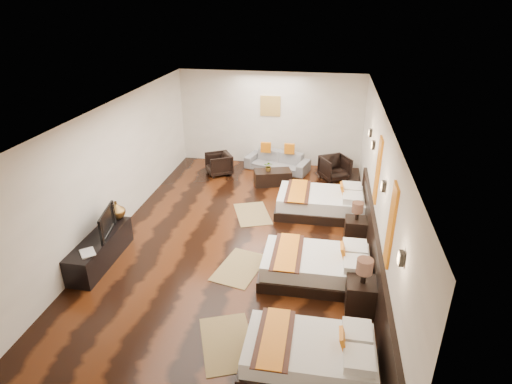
% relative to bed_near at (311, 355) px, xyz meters
% --- Properties ---
extents(floor, '(5.50, 9.50, 0.01)m').
position_rel_bed_near_xyz_m(floor, '(-1.69, 3.17, -0.24)').
color(floor, black).
rests_on(floor, ground).
extents(ceiling, '(5.50, 9.50, 0.01)m').
position_rel_bed_near_xyz_m(ceiling, '(-1.69, 3.17, 2.56)').
color(ceiling, white).
rests_on(ceiling, floor).
extents(back_wall, '(5.50, 0.01, 2.80)m').
position_rel_bed_near_xyz_m(back_wall, '(-1.69, 7.92, 1.16)').
color(back_wall, silver).
rests_on(back_wall, floor).
extents(left_wall, '(0.01, 9.50, 2.80)m').
position_rel_bed_near_xyz_m(left_wall, '(-4.44, 3.17, 1.16)').
color(left_wall, silver).
rests_on(left_wall, floor).
extents(right_wall, '(0.01, 9.50, 2.80)m').
position_rel_bed_near_xyz_m(right_wall, '(1.06, 3.17, 1.16)').
color(right_wall, silver).
rests_on(right_wall, floor).
extents(headboard_panel, '(0.08, 6.60, 0.90)m').
position_rel_bed_near_xyz_m(headboard_panel, '(1.02, 2.37, 0.21)').
color(headboard_panel, black).
rests_on(headboard_panel, floor).
extents(bed_near, '(1.87, 1.18, 0.71)m').
position_rel_bed_near_xyz_m(bed_near, '(0.00, 0.00, 0.00)').
color(bed_near, black).
rests_on(bed_near, floor).
extents(bed_mid, '(2.01, 1.27, 0.77)m').
position_rel_bed_near_xyz_m(bed_mid, '(0.00, 2.13, 0.02)').
color(bed_mid, black).
rests_on(bed_mid, floor).
extents(bed_far, '(2.09, 1.32, 0.80)m').
position_rel_bed_near_xyz_m(bed_far, '(0.00, 4.78, 0.03)').
color(bed_far, black).
rests_on(bed_far, floor).
extents(nightstand_a, '(0.50, 0.50, 0.99)m').
position_rel_bed_near_xyz_m(nightstand_a, '(0.75, 1.39, 0.10)').
color(nightstand_a, black).
rests_on(nightstand_a, floor).
extents(nightstand_b, '(0.45, 0.45, 0.89)m').
position_rel_bed_near_xyz_m(nightstand_b, '(0.75, 3.65, 0.07)').
color(nightstand_b, black).
rests_on(nightstand_b, floor).
extents(jute_mat_near, '(1.13, 1.39, 0.01)m').
position_rel_bed_near_xyz_m(jute_mat_near, '(-1.26, 0.26, -0.24)').
color(jute_mat_near, olive).
rests_on(jute_mat_near, floor).
extents(jute_mat_mid, '(1.00, 1.34, 0.01)m').
position_rel_bed_near_xyz_m(jute_mat_mid, '(-1.47, 2.21, -0.24)').
color(jute_mat_mid, olive).
rests_on(jute_mat_mid, floor).
extents(jute_mat_far, '(1.12, 1.39, 0.01)m').
position_rel_bed_near_xyz_m(jute_mat_far, '(-1.62, 4.43, -0.24)').
color(jute_mat_far, olive).
rests_on(jute_mat_far, floor).
extents(tv_console, '(0.50, 1.80, 0.55)m').
position_rel_bed_near_xyz_m(tv_console, '(-4.19, 1.96, 0.03)').
color(tv_console, black).
rests_on(tv_console, floor).
extents(tv, '(0.29, 0.89, 0.51)m').
position_rel_bed_near_xyz_m(tv, '(-4.14, 2.12, 0.56)').
color(tv, black).
rests_on(tv, tv_console).
extents(book, '(0.40, 0.41, 0.03)m').
position_rel_bed_near_xyz_m(book, '(-4.19, 1.33, 0.32)').
color(book, black).
rests_on(book, tv_console).
extents(figurine, '(0.43, 0.43, 0.37)m').
position_rel_bed_near_xyz_m(figurine, '(-4.19, 2.78, 0.49)').
color(figurine, brown).
rests_on(figurine, tv_console).
extents(sofa, '(2.00, 1.22, 0.55)m').
position_rel_bed_near_xyz_m(sofa, '(-1.38, 7.34, 0.03)').
color(sofa, slate).
rests_on(sofa, floor).
extents(armchair_left, '(0.93, 0.93, 0.63)m').
position_rel_bed_near_xyz_m(armchair_left, '(-3.03, 6.75, 0.07)').
color(armchair_left, black).
rests_on(armchair_left, floor).
extents(armchair_right, '(0.99, 0.99, 0.67)m').
position_rel_bed_near_xyz_m(armchair_right, '(0.31, 6.94, 0.09)').
color(armchair_right, black).
rests_on(armchair_right, floor).
extents(coffee_table, '(1.10, 0.77, 0.40)m').
position_rel_bed_near_xyz_m(coffee_table, '(-1.38, 6.29, -0.04)').
color(coffee_table, black).
rests_on(coffee_table, floor).
extents(table_plant, '(0.26, 0.23, 0.27)m').
position_rel_bed_near_xyz_m(table_plant, '(-1.49, 6.26, 0.29)').
color(table_plant, '#2B531B').
rests_on(table_plant, coffee_table).
extents(orange_panel_a, '(0.04, 0.40, 1.30)m').
position_rel_bed_near_xyz_m(orange_panel_a, '(1.04, 1.27, 1.46)').
color(orange_panel_a, '#D86014').
rests_on(orange_panel_a, right_wall).
extents(orange_panel_b, '(0.04, 0.40, 1.30)m').
position_rel_bed_near_xyz_m(orange_panel_b, '(1.04, 3.47, 1.46)').
color(orange_panel_b, '#D86014').
rests_on(orange_panel_b, right_wall).
extents(sconce_near, '(0.07, 0.12, 0.18)m').
position_rel_bed_near_xyz_m(sconce_near, '(1.01, 0.17, 1.61)').
color(sconce_near, black).
rests_on(sconce_near, right_wall).
extents(sconce_mid, '(0.07, 0.12, 0.18)m').
position_rel_bed_near_xyz_m(sconce_mid, '(1.01, 2.37, 1.61)').
color(sconce_mid, black).
rests_on(sconce_mid, right_wall).
extents(sconce_far, '(0.07, 0.12, 0.18)m').
position_rel_bed_near_xyz_m(sconce_far, '(1.01, 4.57, 1.61)').
color(sconce_far, black).
rests_on(sconce_far, right_wall).
extents(sconce_lounge, '(0.07, 0.12, 0.18)m').
position_rel_bed_near_xyz_m(sconce_lounge, '(1.01, 5.47, 1.61)').
color(sconce_lounge, black).
rests_on(sconce_lounge, right_wall).
extents(gold_artwork, '(0.60, 0.04, 0.60)m').
position_rel_bed_near_xyz_m(gold_artwork, '(-1.69, 7.90, 1.56)').
color(gold_artwork, '#AD873F').
rests_on(gold_artwork, back_wall).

